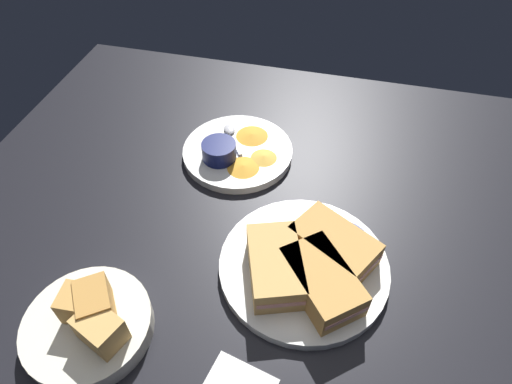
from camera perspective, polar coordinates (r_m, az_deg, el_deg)
name	(u,v)px	position (r cm, az deg, el deg)	size (l,w,h in cm)	color
ground_plane	(238,246)	(75.06, -2.42, -7.12)	(110.00, 110.00, 3.00)	black
plate_sandwich_main	(304,266)	(70.37, 6.27, -9.65)	(26.89, 26.89, 1.60)	white
sandwich_half_near	(275,266)	(66.22, 2.54, -9.67)	(14.83, 11.50, 4.80)	tan
sandwich_half_far	(322,281)	(65.47, 8.63, -11.50)	(14.86, 14.14, 4.80)	tan
sandwich_half_extra	(334,244)	(69.58, 10.22, -6.70)	(13.13, 15.06, 4.80)	tan
ramekin_dark_sauce	(342,247)	(69.66, 11.21, -7.12)	(7.90, 7.90, 4.11)	navy
spoon_by_dark_ramekin	(302,253)	(70.32, 6.12, -8.00)	(3.61, 9.94, 0.80)	silver
plate_chips_companion	(238,152)	(87.87, -2.42, 5.29)	(21.99, 21.99, 1.60)	white
ramekin_light_gravy	(219,150)	(84.42, -4.88, 5.48)	(6.67, 6.67, 3.46)	#0C144C
spoon_by_gravy_ramekin	(231,133)	(90.60, -3.29, 7.74)	(9.16, 6.46, 0.80)	silver
plantain_chip_scatter	(246,151)	(86.41, -1.28, 5.44)	(18.18, 14.45, 0.60)	gold
bread_basket_rear	(90,322)	(67.40, -20.99, -15.69)	(17.99, 17.99, 7.96)	silver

